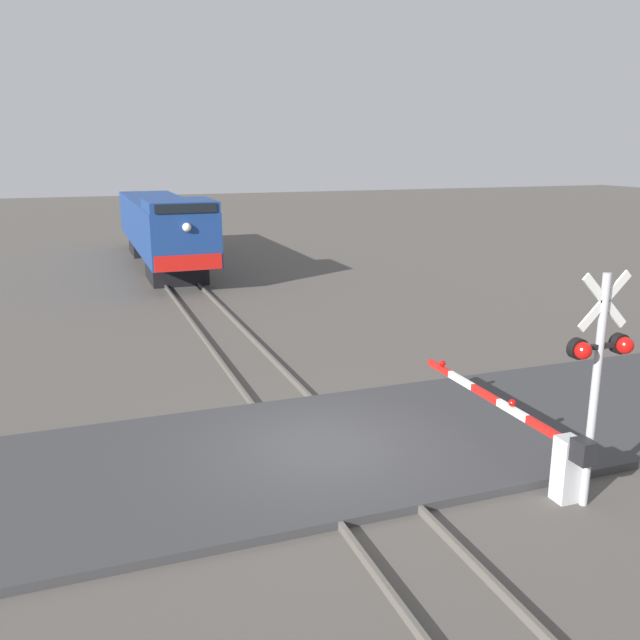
{
  "coord_description": "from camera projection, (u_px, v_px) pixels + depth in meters",
  "views": [
    {
      "loc": [
        -4.34,
        -11.61,
        5.91
      ],
      "look_at": [
        1.04,
        3.02,
        1.94
      ],
      "focal_mm": 37.8,
      "sensor_mm": 36.0,
      "label": 1
    }
  ],
  "objects": [
    {
      "name": "ground_plane",
      "position": [
        323.0,
        453.0,
        13.47
      ],
      "size": [
        160.0,
        160.0,
        0.0
      ],
      "primitive_type": "plane",
      "color": "#514C47"
    },
    {
      "name": "rail_track_left",
      "position": [
        289.0,
        455.0,
        13.22
      ],
      "size": [
        0.08,
        80.0,
        0.15
      ],
      "primitive_type": "cube",
      "color": "#59544C",
      "rests_on": "ground_plane"
    },
    {
      "name": "rail_track_right",
      "position": [
        356.0,
        444.0,
        13.7
      ],
      "size": [
        0.08,
        80.0,
        0.15
      ],
      "primitive_type": "cube",
      "color": "#59544C",
      "rests_on": "ground_plane"
    },
    {
      "name": "road_surface",
      "position": [
        323.0,
        449.0,
        13.45
      ],
      "size": [
        36.0,
        5.44,
        0.16
      ],
      "primitive_type": "cube",
      "color": "#38383A",
      "rests_on": "ground_plane"
    },
    {
      "name": "locomotive",
      "position": [
        162.0,
        227.0,
        34.4
      ],
      "size": [
        2.9,
        16.32,
        3.82
      ],
      "color": "black",
      "rests_on": "ground_plane"
    },
    {
      "name": "crossing_signal",
      "position": [
        599.0,
        365.0,
        10.89
      ],
      "size": [
        1.18,
        0.33,
        4.05
      ],
      "color": "#ADADB2",
      "rests_on": "ground_plane"
    },
    {
      "name": "crossing_gate",
      "position": [
        544.0,
        444.0,
        12.03
      ],
      "size": [
        0.36,
        5.3,
        1.28
      ],
      "color": "silver",
      "rests_on": "ground_plane"
    }
  ]
}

